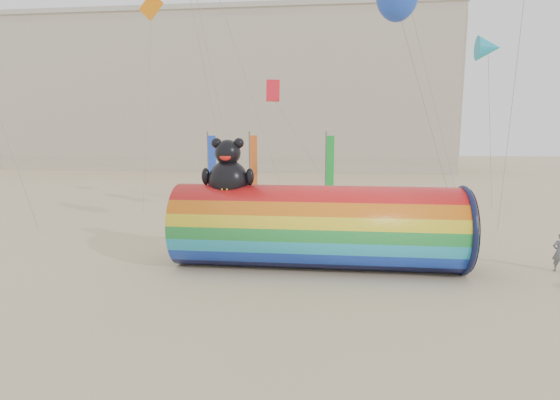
# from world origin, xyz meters

# --- Properties ---
(ground) EXTENTS (160.00, 160.00, 0.00)m
(ground) POSITION_xyz_m (0.00, 0.00, 0.00)
(ground) COLOR #CCB58C
(ground) RESTS_ON ground
(hotel_building) EXTENTS (60.40, 15.40, 20.60)m
(hotel_building) POSITION_xyz_m (-12.00, 45.95, 10.31)
(hotel_building) COLOR #B7AD99
(hotel_building) RESTS_ON ground
(windsock_assembly) EXTENTS (10.96, 3.34, 5.05)m
(windsock_assembly) POSITION_xyz_m (2.08, 0.19, 1.68)
(windsock_assembly) COLOR red
(windsock_assembly) RESTS_ON ground
(kite_handler) EXTENTS (0.56, 0.38, 1.49)m
(kite_handler) POSITION_xyz_m (11.16, 0.63, 0.75)
(kite_handler) COLOR slate
(kite_handler) RESTS_ON ground
(festival_banners) EXTENTS (9.14, 1.41, 5.20)m
(festival_banners) POSITION_xyz_m (-2.24, 15.34, 2.64)
(festival_banners) COLOR #59595E
(festival_banners) RESTS_ON ground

